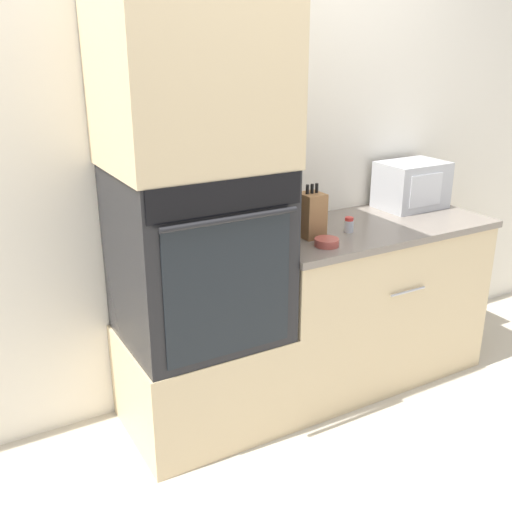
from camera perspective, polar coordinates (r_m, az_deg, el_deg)
The scene contains 11 objects.
ground_plane at distance 3.02m, azimuth 4.02°, elevation -16.33°, with size 12.00×12.00×0.00m, color beige.
wall_back at distance 3.02m, azimuth -2.11°, elevation 9.74°, with size 8.00×0.05×2.50m.
oven_cabinet_base at distance 2.96m, azimuth -5.11°, elevation -11.55°, with size 0.72×0.60×0.49m.
wall_oven at distance 2.68m, azimuth -5.50°, elevation 0.19°, with size 0.70×0.64×0.79m.
oven_cabinet_upper at distance 2.52m, azimuth -6.18°, elevation 17.93°, with size 0.72×0.60×0.84m.
counter_unit at distance 3.35m, azimuth 10.37°, elevation -4.11°, with size 1.28×0.63×0.88m.
microwave at distance 3.52m, azimuth 14.60°, elevation 6.56°, with size 0.37×0.27×0.26m.
knife_block at distance 2.91m, azimuth 5.28°, elevation 3.92°, with size 0.11×0.12×0.26m.
bowl at distance 2.81m, azimuth 6.75°, elevation 1.31°, with size 0.12×0.12×0.04m.
condiment_jar_near at distance 3.02m, azimuth 8.84°, elevation 2.96°, with size 0.05×0.05×0.08m.
condiment_jar_mid at distance 3.03m, azimuth 0.84°, elevation 3.62°, with size 0.05×0.05×0.12m.
Camera 1 is at (-1.38, -2.00, 1.80)m, focal length 42.00 mm.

